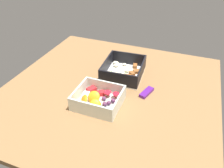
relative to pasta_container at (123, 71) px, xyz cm
name	(u,v)px	position (x,y,z in cm)	size (l,w,h in cm)	color
table_surface	(110,91)	(11.40, -1.68, -2.94)	(80.00, 80.00, 2.00)	brown
pasta_container	(123,71)	(0.00, 0.00, 0.00)	(18.77, 16.68, 6.25)	white
fruit_bowl	(98,99)	(20.75, -2.45, -0.01)	(13.93, 15.77, 5.62)	silver
candy_bar	(147,92)	(9.01, 12.15, -1.34)	(7.00, 2.40, 1.20)	#51197A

